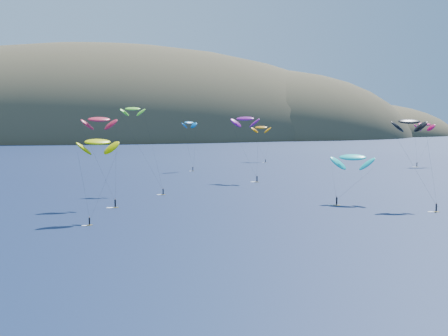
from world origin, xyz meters
name	(u,v)px	position (x,y,z in m)	size (l,w,h in m)	color
ground	(311,298)	(0.00, 0.00, 0.00)	(2800.00, 2800.00, 0.00)	black
island	(126,148)	(39.40, 562.36, -10.74)	(730.00, 300.00, 210.00)	#3D3526
kitesurfer_2	(98,142)	(-20.55, 66.55, 16.32)	(9.65, 12.17, 18.82)	gold
kitesurfer_3	(133,109)	(-7.50, 112.71, 23.78)	(11.10, 12.85, 25.76)	gold
kitesurfer_4	(189,123)	(22.92, 177.90, 19.06)	(8.01, 9.34, 21.15)	gold
kitesurfer_5	(353,157)	(43.18, 74.92, 11.39)	(12.71, 9.89, 14.33)	gold
kitesurfer_6	(245,119)	(32.53, 132.61, 20.86)	(10.39, 11.32, 23.57)	gold
kitesurfer_7	(409,122)	(53.66, 66.21, 20.45)	(8.96, 14.44, 22.82)	gold
kitesurfer_8	(424,124)	(126.29, 171.66, 18.14)	(11.90, 7.39, 20.86)	gold
kitesurfer_9	(99,120)	(-18.76, 87.54, 20.91)	(8.69, 9.33, 23.31)	gold
kitesurfer_11	(261,127)	(66.72, 217.57, 16.24)	(9.89, 14.10, 18.77)	gold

